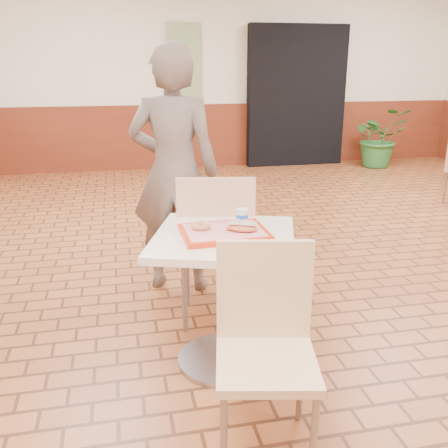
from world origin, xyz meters
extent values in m
cube|color=brown|center=(0.00, 0.00, 0.00)|extent=(8.00, 10.00, 0.01)
cube|color=beige|center=(0.00, 5.00, 1.50)|extent=(8.00, 0.01, 3.00)
cube|color=maroon|center=(0.00, 4.98, 0.50)|extent=(8.00, 0.04, 1.00)
cube|color=black|center=(1.20, 4.88, 1.10)|extent=(1.60, 0.22, 2.20)
cube|color=gray|center=(-0.60, 4.94, 1.60)|extent=(0.50, 0.03, 1.20)
cube|color=beige|center=(-1.15, -0.56, 0.75)|extent=(0.73, 0.73, 0.04)
cylinder|color=gray|center=(-1.15, -0.56, 0.36)|extent=(0.08, 0.08, 0.73)
cylinder|color=gray|center=(-1.15, -0.56, 0.02)|extent=(0.52, 0.52, 0.03)
cube|color=#E4BB89|center=(-1.12, -1.25, 0.43)|extent=(0.50, 0.50, 0.04)
cube|color=#E4BB89|center=(-1.08, -1.06, 0.68)|extent=(0.42, 0.11, 0.46)
cylinder|color=gray|center=(-1.33, -1.39, 0.20)|extent=(0.03, 0.03, 0.41)
cylinder|color=gray|center=(-0.98, -1.46, 0.20)|extent=(0.03, 0.03, 0.41)
cylinder|color=gray|center=(-1.26, -1.04, 0.20)|extent=(0.03, 0.03, 0.41)
cylinder|color=gray|center=(-0.91, -1.11, 0.20)|extent=(0.03, 0.03, 0.41)
cube|color=#DBAA83|center=(-1.09, -0.02, 0.47)|extent=(0.54, 0.54, 0.04)
cube|color=#DBAA83|center=(-1.13, -0.22, 0.75)|extent=(0.46, 0.11, 0.50)
cylinder|color=gray|center=(-0.86, 0.14, 0.22)|extent=(0.03, 0.03, 0.45)
cylinder|color=gray|center=(-1.25, 0.21, 0.22)|extent=(0.03, 0.03, 0.45)
cylinder|color=gray|center=(-0.93, -0.25, 0.22)|extent=(0.03, 0.03, 0.45)
cylinder|color=gray|center=(-1.32, -0.18, 0.22)|extent=(0.03, 0.03, 0.45)
imported|color=#695B51|center=(-1.29, 0.52, 0.88)|extent=(0.74, 0.59, 1.77)
cube|color=red|center=(-1.15, -0.56, 0.78)|extent=(0.44, 0.35, 0.02)
cube|color=#E18585|center=(-1.15, -0.56, 0.79)|extent=(0.40, 0.30, 0.00)
torus|color=#BD7045|center=(-1.27, -0.52, 0.81)|extent=(0.11, 0.11, 0.03)
ellipsoid|color=#CA693B|center=(-1.06, -0.61, 0.82)|extent=(0.17, 0.13, 0.04)
cube|color=white|center=(-1.06, -0.61, 0.84)|extent=(0.15, 0.11, 0.01)
ellipsoid|color=#AE3F18|center=(-1.13, -0.58, 0.81)|extent=(0.04, 0.04, 0.02)
cylinder|color=silver|center=(-1.03, -0.48, 0.84)|extent=(0.07, 0.07, 0.08)
cylinder|color=blue|center=(-1.03, -0.48, 0.84)|extent=(0.07, 0.07, 0.02)
cylinder|color=gray|center=(2.15, 2.18, 0.19)|extent=(0.03, 0.03, 0.38)
imported|color=#2B6B2D|center=(2.47, 4.40, 0.47)|extent=(0.89, 0.78, 0.95)
camera|label=1|loc=(-1.67, -2.98, 1.63)|focal=40.00mm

